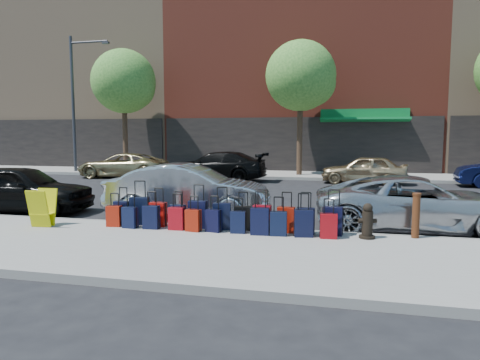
% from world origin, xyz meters
% --- Properties ---
extents(ground, '(120.00, 120.00, 0.00)m').
position_xyz_m(ground, '(0.00, 0.00, 0.00)').
color(ground, black).
rests_on(ground, ground).
extents(sidewalk_near, '(60.00, 4.00, 0.15)m').
position_xyz_m(sidewalk_near, '(0.00, -6.50, 0.07)').
color(sidewalk_near, gray).
rests_on(sidewalk_near, ground).
extents(sidewalk_far, '(60.00, 4.00, 0.15)m').
position_xyz_m(sidewalk_far, '(0.00, 10.00, 0.07)').
color(sidewalk_far, gray).
rests_on(sidewalk_far, ground).
extents(curb_near, '(60.00, 0.08, 0.15)m').
position_xyz_m(curb_near, '(0.00, -4.48, 0.07)').
color(curb_near, gray).
rests_on(curb_near, ground).
extents(curb_far, '(60.00, 0.08, 0.15)m').
position_xyz_m(curb_far, '(0.00, 7.98, 0.07)').
color(curb_far, gray).
rests_on(curb_far, ground).
extents(building_left, '(15.00, 12.12, 16.00)m').
position_xyz_m(building_left, '(-16.00, 17.98, 7.98)').
color(building_left, '#93765A').
rests_on(building_left, ground).
extents(building_center, '(17.00, 12.85, 20.00)m').
position_xyz_m(building_center, '(0.00, 17.99, 9.98)').
color(building_center, maroon).
rests_on(building_center, ground).
extents(tree_left, '(3.80, 3.80, 7.27)m').
position_xyz_m(tree_left, '(-9.86, 9.50, 5.41)').
color(tree_left, black).
rests_on(tree_left, sidewalk_far).
extents(tree_center, '(3.80, 3.80, 7.27)m').
position_xyz_m(tree_center, '(0.64, 9.50, 5.41)').
color(tree_center, black).
rests_on(tree_center, sidewalk_far).
extents(streetlight, '(2.59, 0.18, 8.00)m').
position_xyz_m(streetlight, '(-12.80, 8.80, 4.66)').
color(streetlight, '#333338').
rests_on(streetlight, sidewalk_far).
extents(suitcase_front_0, '(0.40, 0.25, 0.91)m').
position_xyz_m(suitcase_front_0, '(-2.46, -4.83, 0.44)').
color(suitcase_front_0, black).
rests_on(suitcase_front_0, sidewalk_near).
extents(suitcase_front_1, '(0.48, 0.32, 1.08)m').
position_xyz_m(suitcase_front_1, '(-2.03, -4.77, 0.49)').
color(suitcase_front_1, black).
rests_on(suitcase_front_1, sidewalk_near).
extents(suitcase_front_2, '(0.39, 0.23, 0.92)m').
position_xyz_m(suitcase_front_2, '(-1.52, -4.83, 0.44)').
color(suitcase_front_2, '#B2110B').
rests_on(suitcase_front_2, sidewalk_near).
extents(suitcase_front_3, '(0.39, 0.26, 0.86)m').
position_xyz_m(suitcase_front_3, '(-1.01, -4.85, 0.42)').
color(suitcase_front_3, black).
rests_on(suitcase_front_3, sidewalk_near).
extents(suitcase_front_4, '(0.43, 0.24, 1.02)m').
position_xyz_m(suitcase_front_4, '(-0.53, -4.78, 0.47)').
color(suitcase_front_4, black).
rests_on(suitcase_front_4, sidewalk_near).
extents(suitcase_front_5, '(0.44, 0.29, 0.98)m').
position_xyz_m(suitcase_front_5, '(0.06, -4.81, 0.46)').
color(suitcase_front_5, black).
rests_on(suitcase_front_5, sidewalk_near).
extents(suitcase_front_6, '(0.38, 0.24, 0.88)m').
position_xyz_m(suitcase_front_6, '(0.55, -4.78, 0.43)').
color(suitcase_front_6, black).
rests_on(suitcase_front_6, sidewalk_near).
extents(suitcase_front_7, '(0.40, 0.22, 0.96)m').
position_xyz_m(suitcase_front_7, '(1.01, -4.83, 0.45)').
color(suitcase_front_7, '#A00A19').
rests_on(suitcase_front_7, sidewalk_near).
extents(suitcase_front_8, '(0.39, 0.23, 0.91)m').
position_xyz_m(suitcase_front_8, '(1.55, -4.78, 0.44)').
color(suitcase_front_8, '#971809').
rests_on(suitcase_front_8, sidewalk_near).
extents(suitcase_front_9, '(0.40, 0.24, 0.93)m').
position_xyz_m(suitcase_front_9, '(1.98, -4.85, 0.44)').
color(suitcase_front_9, black).
rests_on(suitcase_front_9, sidewalk_near).
extents(suitcase_front_10, '(0.44, 0.28, 1.00)m').
position_xyz_m(suitcase_front_10, '(2.57, -4.80, 0.46)').
color(suitcase_front_10, black).
rests_on(suitcase_front_10, sidewalk_near).
extents(suitcase_back_0, '(0.35, 0.23, 0.80)m').
position_xyz_m(suitcase_back_0, '(-2.53, -5.10, 0.40)').
color(suitcase_back_0, '#A51C0A').
rests_on(suitcase_back_0, sidewalk_near).
extents(suitcase_back_1, '(0.35, 0.22, 0.80)m').
position_xyz_m(suitcase_back_1, '(-2.08, -5.17, 0.40)').
color(suitcase_back_1, black).
rests_on(suitcase_back_1, sidewalk_near).
extents(suitcase_back_2, '(0.37, 0.22, 0.87)m').
position_xyz_m(suitcase_back_2, '(-1.56, -5.13, 0.42)').
color(suitcase_back_2, black).
rests_on(suitcase_back_2, sidewalk_near).
extents(suitcase_back_3, '(0.36, 0.22, 0.84)m').
position_xyz_m(suitcase_back_3, '(-0.94, -5.10, 0.41)').
color(suitcase_back_3, '#9B0A13').
rests_on(suitcase_back_3, sidewalk_near).
extents(suitcase_back_4, '(0.36, 0.24, 0.80)m').
position_xyz_m(suitcase_back_4, '(-0.52, -5.16, 0.40)').
color(suitcase_back_4, maroon).
rests_on(suitcase_back_4, sidewalk_near).
extents(suitcase_back_5, '(0.37, 0.26, 0.82)m').
position_xyz_m(suitcase_back_5, '(-0.05, -5.10, 0.40)').
color(suitcase_back_5, black).
rests_on(suitcase_back_5, sidewalk_near).
extents(suitcase_back_6, '(0.35, 0.22, 0.79)m').
position_xyz_m(suitcase_back_6, '(0.52, -5.10, 0.40)').
color(suitcase_back_6, black).
rests_on(suitcase_back_6, sidewalk_near).
extents(suitcase_back_7, '(0.41, 0.26, 0.95)m').
position_xyz_m(suitcase_back_7, '(1.02, -5.14, 0.45)').
color(suitcase_back_7, black).
rests_on(suitcase_back_7, sidewalk_near).
extents(suitcase_back_8, '(0.38, 0.24, 0.85)m').
position_xyz_m(suitcase_back_8, '(1.42, -5.14, 0.42)').
color(suitcase_back_8, black).
rests_on(suitcase_back_8, sidewalk_near).
extents(suitcase_back_9, '(0.43, 0.30, 0.94)m').
position_xyz_m(suitcase_back_9, '(1.96, -5.11, 0.44)').
color(suitcase_back_9, black).
rests_on(suitcase_back_9, sidewalk_near).
extents(suitcase_back_10, '(0.36, 0.22, 0.85)m').
position_xyz_m(suitcase_back_10, '(2.49, -5.14, 0.41)').
color(suitcase_back_10, maroon).
rests_on(suitcase_back_10, sidewalk_near).
extents(fire_hydrant, '(0.39, 0.34, 0.75)m').
position_xyz_m(fire_hydrant, '(3.29, -4.95, 0.49)').
color(fire_hydrant, black).
rests_on(fire_hydrant, sidewalk_near).
extents(bollard, '(0.18, 0.18, 0.96)m').
position_xyz_m(bollard, '(4.28, -4.68, 0.64)').
color(bollard, '#38190C').
rests_on(bollard, sidewalk_near).
extents(display_rack, '(0.54, 0.58, 0.89)m').
position_xyz_m(display_rack, '(-4.18, -5.50, 0.59)').
color(display_rack, '#D1CF0B').
rests_on(display_rack, sidewalk_near).
extents(car_near_0, '(4.43, 2.20, 1.45)m').
position_xyz_m(car_near_0, '(-6.63, -3.33, 0.72)').
color(car_near_0, black).
rests_on(car_near_0, ground).
extents(car_near_1, '(4.68, 1.96, 1.50)m').
position_xyz_m(car_near_1, '(-1.46, -2.85, 0.75)').
color(car_near_1, '#B7BBBF').
rests_on(car_near_1, ground).
extents(car_near_2, '(4.88, 2.36, 1.34)m').
position_xyz_m(car_near_2, '(4.53, -3.24, 0.67)').
color(car_near_2, '#B7B9BE').
rests_on(car_near_2, ground).
extents(car_far_0, '(4.98, 2.56, 1.35)m').
position_xyz_m(car_far_0, '(-8.93, 7.09, 0.67)').
color(car_far_0, '#9A8B5E').
rests_on(car_far_0, ground).
extents(car_far_1, '(5.19, 2.21, 1.49)m').
position_xyz_m(car_far_1, '(-3.45, 6.69, 0.75)').
color(car_far_1, black).
rests_on(car_far_1, ground).
extents(car_far_2, '(4.15, 1.99, 1.37)m').
position_xyz_m(car_far_2, '(3.82, 7.00, 0.68)').
color(car_far_2, tan).
rests_on(car_far_2, ground).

